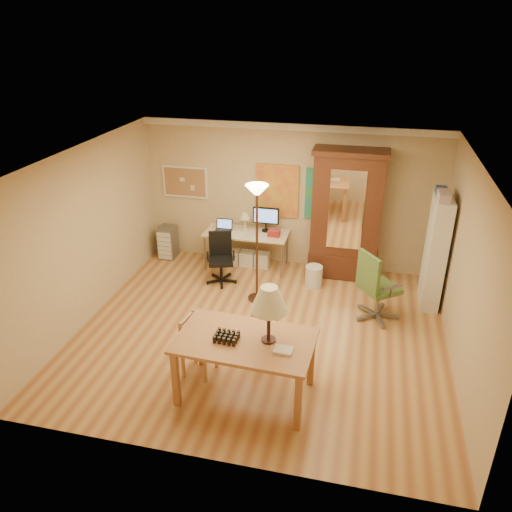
% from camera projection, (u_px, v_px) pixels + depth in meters
% --- Properties ---
extents(floor, '(5.50, 5.50, 0.00)m').
position_uv_depth(floor, '(261.00, 332.00, 7.64)').
color(floor, '#9C5F37').
rests_on(floor, ground).
extents(crown_molding, '(5.50, 0.08, 0.12)m').
position_uv_depth(crown_molding, '(292.00, 127.00, 8.66)').
color(crown_molding, white).
rests_on(crown_molding, floor).
extents(corkboard, '(0.90, 0.04, 0.62)m').
position_uv_depth(corkboard, '(185.00, 182.00, 9.58)').
color(corkboard, '#996F48').
rests_on(corkboard, floor).
extents(art_panel_left, '(0.80, 0.04, 1.00)m').
position_uv_depth(art_panel_left, '(277.00, 191.00, 9.23)').
color(art_panel_left, yellow).
rests_on(art_panel_left, floor).
extents(art_panel_right, '(0.75, 0.04, 0.95)m').
position_uv_depth(art_panel_right, '(326.00, 195.00, 9.05)').
color(art_panel_right, teal).
rests_on(art_panel_right, floor).
extents(dining_table, '(1.72, 1.08, 1.57)m').
position_uv_depth(dining_table, '(254.00, 329.00, 5.97)').
color(dining_table, olive).
rests_on(dining_table, floor).
extents(ladder_chair_back, '(0.45, 0.44, 0.84)m').
position_uv_depth(ladder_chair_back, '(265.00, 332.00, 6.96)').
color(ladder_chair_back, '#AA714D').
rests_on(ladder_chair_back, floor).
extents(ladder_chair_left, '(0.43, 0.45, 0.86)m').
position_uv_depth(ladder_chair_left, '(197.00, 347.00, 6.63)').
color(ladder_chair_left, '#AA714D').
rests_on(ladder_chair_left, floor).
extents(torchiere_lamp, '(0.37, 0.37, 2.03)m').
position_uv_depth(torchiere_lamp, '(257.00, 210.00, 7.84)').
color(torchiere_lamp, '#43271A').
rests_on(torchiere_lamp, floor).
extents(computer_desk, '(1.57, 0.69, 1.18)m').
position_uv_depth(computer_desk, '(248.00, 245.00, 9.49)').
color(computer_desk, tan).
rests_on(computer_desk, floor).
extents(office_chair_black, '(0.57, 0.57, 0.92)m').
position_uv_depth(office_chair_black, '(221.00, 269.00, 9.01)').
color(office_chair_black, black).
rests_on(office_chair_black, floor).
extents(office_chair_green, '(0.74, 0.74, 1.16)m').
position_uv_depth(office_chair_green, '(376.00, 301.00, 7.88)').
color(office_chair_green, slate).
rests_on(office_chair_green, floor).
extents(drawer_cart, '(0.32, 0.38, 0.64)m').
position_uv_depth(drawer_cart, '(168.00, 242.00, 9.91)').
color(drawer_cart, slate).
rests_on(drawer_cart, floor).
extents(armoire, '(1.28, 0.61, 2.36)m').
position_uv_depth(armoire, '(346.00, 223.00, 8.94)').
color(armoire, '#381D0F').
rests_on(armoire, floor).
extents(bookshelf, '(0.28, 0.74, 1.86)m').
position_uv_depth(bookshelf, '(435.00, 253.00, 8.05)').
color(bookshelf, white).
rests_on(bookshelf, floor).
extents(wastebin, '(0.31, 0.31, 0.38)m').
position_uv_depth(wastebin, '(314.00, 276.00, 8.88)').
color(wastebin, silver).
rests_on(wastebin, floor).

